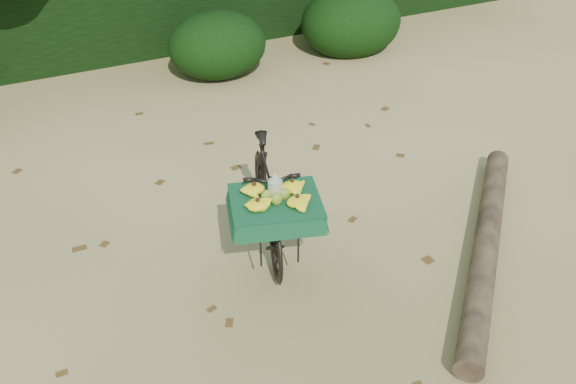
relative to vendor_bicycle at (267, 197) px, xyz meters
name	(u,v)px	position (x,y,z in m)	size (l,w,h in m)	color
ground	(233,249)	(-0.38, 0.05, -0.57)	(80.00, 80.00, 0.00)	tan
vendor_bicycle	(267,197)	(0.00, 0.00, 0.00)	(1.17, 1.97, 1.12)	black
fallen_log	(486,242)	(1.92, -1.14, -0.44)	(0.25, 0.25, 3.47)	brown
bush_clumps	(157,59)	(0.12, 4.35, -0.12)	(8.80, 1.70, 0.90)	black
leaf_litter	(211,215)	(-0.38, 0.70, -0.56)	(7.00, 7.30, 0.01)	#523716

